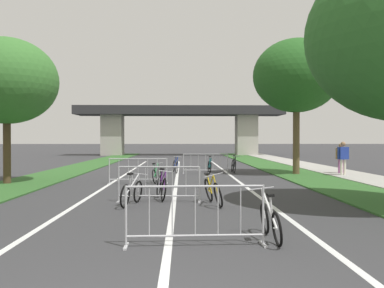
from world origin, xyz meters
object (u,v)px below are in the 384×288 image
Objects in this scene: crowd_barrier_nearest at (195,216)px; crowd_barrier_second at (159,184)px; bicycle_white_5 at (270,221)px; bicycle_purple_7 at (161,187)px; tree_right_oak_near at (296,76)px; crowd_barrier_fourth at (206,164)px; pedestrian_in_red_jacket at (343,155)px; bicycle_silver_3 at (132,192)px; bicycle_black_6 at (234,166)px; bicycle_blue_2 at (175,166)px; tree_left_oak_mid at (7,81)px; pedestrian_with_backpack at (341,156)px; crowd_barrier_third at (138,171)px; bicycle_teal_0 at (209,166)px; bicycle_yellow_4 at (213,191)px; bicycle_green_1 at (157,175)px.

crowd_barrier_nearest is 1.00× the size of crowd_barrier_second.
bicycle_white_5 is 0.94× the size of bicycle_purple_7.
tree_right_oak_near is 2.86× the size of crowd_barrier_second.
pedestrian_in_red_jacket is (6.63, -2.01, 0.52)m from crowd_barrier_fourth.
bicycle_black_6 is (4.23, 10.98, 0.03)m from bicycle_silver_3.
bicycle_blue_2 is 1.02× the size of bicycle_black_6.
pedestrian_with_backpack is at bearing 15.24° from tree_left_oak_mid.
crowd_barrier_fourth is at bearing 58.21° from crowd_barrier_third.
bicycle_blue_2 is at bearing -2.72° from bicycle_black_6.
tree_right_oak_near reaches higher than crowd_barrier_fourth.
pedestrian_with_backpack is at bearing 165.81° from bicycle_teal_0.
bicycle_blue_2 is 8.68m from pedestrian_in_red_jacket.
pedestrian_with_backpack is at bearing 63.26° from pedestrian_in_red_jacket.
bicycle_black_6 is at bearing 49.49° from crowd_barrier_third.
crowd_barrier_fourth is 10.46m from bicycle_yellow_4.
crowd_barrier_second is 5.33m from bicycle_green_1.
crowd_barrier_fourth reaches higher than bicycle_black_6.
crowd_barrier_nearest is at bearing -78.42° from crowd_barrier_third.
bicycle_white_5 is (3.42, -9.53, -0.17)m from crowd_barrier_third.
tree_left_oak_mid is 3.46× the size of bicycle_teal_0.
crowd_barrier_fourth is at bearing 89.85° from bicycle_silver_3.
crowd_barrier_second is at bearing 78.27° from bicycle_blue_2.
bicycle_teal_0 is 11.48m from bicycle_silver_3.
crowd_barrier_fourth is 1.49× the size of bicycle_green_1.
bicycle_silver_3 is 11.76m from bicycle_black_6.
tree_left_oak_mid is 8.74m from bicycle_silver_3.
pedestrian_in_red_jacket is at bearing -29.39° from tree_right_oak_near.
tree_right_oak_near reaches higher than crowd_barrier_nearest.
crowd_barrier_fourth is (-4.63, 0.89, -4.56)m from tree_right_oak_near.
tree_left_oak_mid reaches higher than crowd_barrier_third.
crowd_barrier_second is 5.09m from crowd_barrier_third.
pedestrian_in_red_jacket is (9.71, 2.95, 0.52)m from crowd_barrier_third.
bicycle_yellow_4 is (7.96, -5.35, -3.81)m from tree_left_oak_mid.
crowd_barrier_nearest is 5.04m from crowd_barrier_second.
pedestrian_in_red_jacket is (7.67, 12.87, 0.52)m from crowd_barrier_nearest.
bicycle_teal_0 is (1.29, 15.48, -0.17)m from crowd_barrier_nearest.
tree_right_oak_near reaches higher than bicycle_yellow_4.
bicycle_purple_7 reaches higher than bicycle_silver_3.
pedestrian_in_red_jacket reaches higher than bicycle_yellow_4.
crowd_barrier_third is at bearing -172.78° from pedestrian_with_backpack.
bicycle_silver_3 is 1.41m from bicycle_purple_7.
crowd_barrier_second reaches higher than bicycle_blue_2.
crowd_barrier_nearest and crowd_barrier_third have the same top height.
tree_left_oak_mid is 3.46× the size of pedestrian_in_red_jacket.
bicycle_black_6 is (2.61, 15.36, -0.13)m from crowd_barrier_nearest.
bicycle_green_1 is 1.03× the size of bicycle_white_5.
bicycle_blue_2 is (0.32, 10.53, -0.15)m from crowd_barrier_second.
crowd_barrier_nearest is at bearing 87.57° from bicycle_purple_7.
bicycle_black_6 is at bearing 156.14° from tree_right_oak_near.
crowd_barrier_third is 5.76m from bicycle_blue_2.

